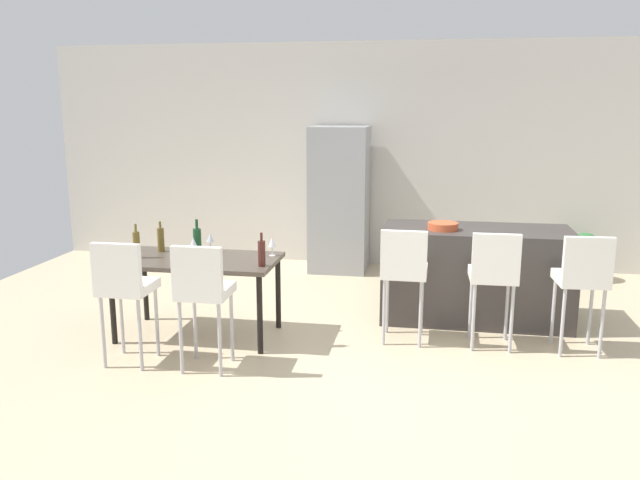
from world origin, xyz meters
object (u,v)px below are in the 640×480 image
at_px(dining_chair_far, 202,287).
at_px(wine_glass_right, 272,243).
at_px(bar_chair_right, 583,275).
at_px(wine_bottle_left, 197,240).
at_px(bar_chair_middle, 494,271).
at_px(dining_table, 197,265).
at_px(wine_bottle_far, 161,239).
at_px(wine_glass_end, 193,242).
at_px(bar_chair_left, 404,267).
at_px(wine_bottle_inner, 262,253).
at_px(potted_plant, 584,253).
at_px(kitchen_island, 475,274).
at_px(wine_glass_near, 210,238).
at_px(fruit_bowl, 443,226).
at_px(dining_chair_near, 124,283).
at_px(wine_bottle_middle, 137,244).
at_px(refrigerator, 339,199).

relative_size(dining_chair_far, wine_glass_right, 6.03).
distance_m(bar_chair_right, wine_bottle_left, 3.44).
xyz_separation_m(bar_chair_middle, dining_table, (-2.64, -0.15, -0.03)).
relative_size(wine_bottle_far, wine_glass_end, 1.67).
relative_size(bar_chair_left, wine_bottle_inner, 3.55).
bearing_deg(wine_bottle_inner, potted_plant, 40.71).
height_order(dining_chair_far, wine_bottle_left, wine_bottle_left).
bearing_deg(wine_glass_right, kitchen_island, 20.85).
bearing_deg(wine_glass_near, wine_glass_end, -109.18).
relative_size(wine_bottle_inner, fruit_bowl, 1.01).
bearing_deg(kitchen_island, bar_chair_left, -130.61).
bearing_deg(dining_table, dining_chair_near, -113.72).
relative_size(wine_bottle_middle, wine_glass_right, 1.81).
xyz_separation_m(bar_chair_middle, dining_chair_near, (-2.97, -0.90, 0.00)).
xyz_separation_m(wine_bottle_inner, refrigerator, (0.26, 2.83, 0.06)).
bearing_deg(wine_glass_near, refrigerator, 68.63).
bearing_deg(wine_bottle_left, wine_glass_near, 51.00).
relative_size(dining_table, wine_glass_near, 8.47).
distance_m(bar_chair_right, fruit_bowl, 1.37).
bearing_deg(wine_glass_end, potted_plant, 32.43).
height_order(dining_table, potted_plant, dining_table).
bearing_deg(fruit_bowl, kitchen_island, 17.87).
xyz_separation_m(dining_chair_far, wine_glass_end, (-0.39, 0.85, 0.17)).
xyz_separation_m(dining_chair_near, wine_bottle_inner, (1.00, 0.57, 0.16)).
bearing_deg(wine_bottle_inner, wine_glass_near, 141.67).
relative_size(bar_chair_right, wine_glass_end, 6.03).
distance_m(wine_glass_right, refrigerator, 2.45).
bearing_deg(dining_chair_far, wine_glass_end, 114.90).
relative_size(kitchen_island, wine_glass_end, 10.44).
xyz_separation_m(kitchen_island, potted_plant, (1.40, 1.71, -0.12)).
height_order(dining_chair_near, potted_plant, dining_chair_near).
height_order(bar_chair_left, wine_glass_right, bar_chair_left).
bearing_deg(potted_plant, wine_bottle_inner, -139.29).
height_order(wine_bottle_left, wine_bottle_middle, wine_bottle_left).
bearing_deg(wine_glass_near, kitchen_island, 13.52).
distance_m(bar_chair_right, wine_glass_end, 3.44).
distance_m(dining_table, wine_glass_end, 0.22).
relative_size(bar_chair_right, dining_table, 0.71).
relative_size(wine_glass_end, fruit_bowl, 0.60).
relative_size(wine_bottle_middle, wine_bottle_inner, 1.06).
height_order(bar_chair_middle, potted_plant, bar_chair_middle).
relative_size(dining_table, refrigerator, 0.80).
bearing_deg(dining_chair_far, refrigerator, 80.06).
bearing_deg(dining_table, wine_glass_end, 123.35).
bearing_deg(dining_table, refrigerator, 70.67).
bearing_deg(wine_glass_end, kitchen_island, 17.85).
relative_size(dining_chair_near, fruit_bowl, 3.59).
relative_size(wine_bottle_left, fruit_bowl, 1.09).
distance_m(dining_chair_far, wine_bottle_left, 1.06).
distance_m(wine_glass_end, fruit_bowl, 2.38).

